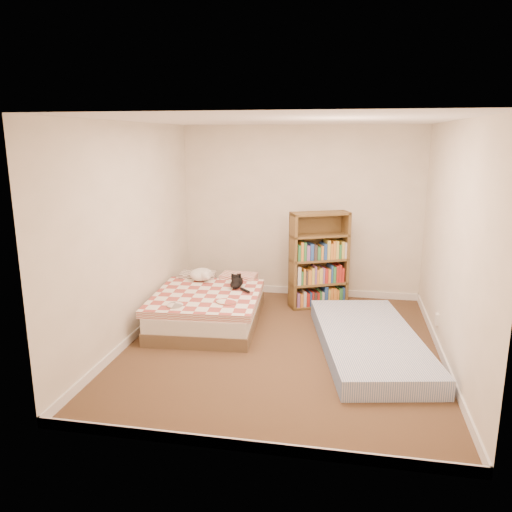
% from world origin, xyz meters
% --- Properties ---
extents(room, '(3.51, 4.01, 2.51)m').
position_xyz_m(room, '(0.00, 0.00, 1.20)').
color(room, '#492B1F').
rests_on(room, ground).
extents(bed, '(1.40, 1.85, 0.47)m').
position_xyz_m(bed, '(-1.02, 0.62, 0.21)').
color(bed, brown).
rests_on(bed, room).
extents(bookshelf, '(0.91, 0.58, 1.34)m').
position_xyz_m(bookshelf, '(0.31, 1.51, 0.51)').
color(bookshelf, brown).
rests_on(bookshelf, room).
extents(floor_mattress, '(1.45, 2.44, 0.21)m').
position_xyz_m(floor_mattress, '(0.97, 0.08, 0.10)').
color(floor_mattress, '#6F89BA').
rests_on(floor_mattress, room).
extents(black_cat, '(0.26, 0.59, 0.13)m').
position_xyz_m(black_cat, '(-0.70, 0.84, 0.48)').
color(black_cat, black).
rests_on(black_cat, bed).
extents(white_dog, '(0.35, 0.36, 0.17)m').
position_xyz_m(white_dog, '(-1.24, 1.02, 0.51)').
color(white_dog, white).
rests_on(white_dog, bed).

